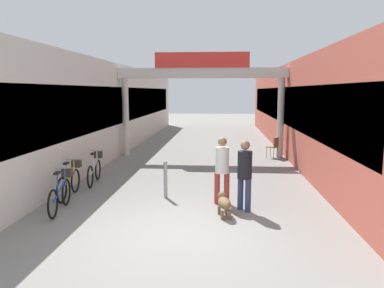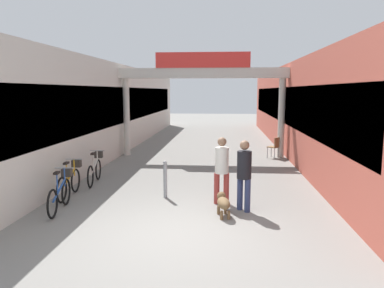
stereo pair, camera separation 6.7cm
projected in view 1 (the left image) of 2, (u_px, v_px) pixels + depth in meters
ground_plane at (178, 232)px, 7.56m from camera, size 80.00×80.00×0.00m
storefront_left at (102, 108)px, 18.53m from camera, size 3.00×26.00×4.00m
storefront_right at (311, 109)px, 17.73m from camera, size 3.00×26.00×4.00m
arcade_sign_gateway at (202, 83)px, 15.90m from camera, size 7.40×0.47×4.44m
pedestrian_with_dog at (245, 171)px, 8.78m from camera, size 0.48×0.48×1.69m
pedestrian_companion at (222, 166)px, 9.34m from camera, size 0.39×0.36×1.69m
dog_on_leash at (224, 202)px, 8.50m from camera, size 0.38×0.72×0.51m
bicycle_blue_nearest at (61, 192)px, 8.90m from camera, size 0.46×1.68×0.98m
bicycle_orange_second at (70, 180)px, 10.07m from camera, size 0.46×1.69×0.98m
bicycle_silver_third at (95, 169)px, 11.55m from camera, size 0.46×1.69×0.98m
bollard_post_metal at (165, 179)px, 9.94m from camera, size 0.10×0.10×1.00m
cafe_chair_wood_nearer at (274, 145)px, 15.85m from camera, size 0.56×0.56×0.89m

